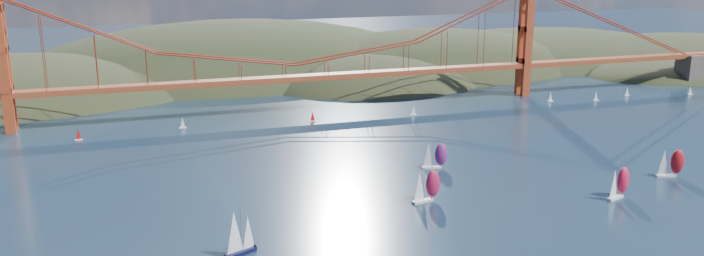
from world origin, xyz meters
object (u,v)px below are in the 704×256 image
at_px(sloop_navy, 239,233).
at_px(racer_1, 618,182).
at_px(racer_2, 670,162).
at_px(racer_0, 426,186).
at_px(racer_rwb, 434,155).

distance_m(sloop_navy, racer_1, 115.04).
height_order(racer_1, racer_2, racer_1).
height_order(sloop_navy, racer_1, sloop_navy).
distance_m(sloop_navy, racer_0, 61.78).
height_order(racer_0, racer_2, racer_0).
bearing_deg(racer_2, racer_rwb, 167.99).
bearing_deg(racer_1, racer_rwb, 112.95).
bearing_deg(racer_rwb, sloop_navy, -137.78).
height_order(racer_2, racer_rwb, racer_2).
xyz_separation_m(racer_2, racer_rwb, (-70.22, 32.18, -0.24)).
bearing_deg(racer_2, sloop_navy, -161.18).
distance_m(racer_0, racer_1, 58.36).
bearing_deg(racer_2, racer_0, -169.84).
relative_size(sloop_navy, racer_rwb, 1.28).
distance_m(racer_1, racer_rwb, 59.62).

